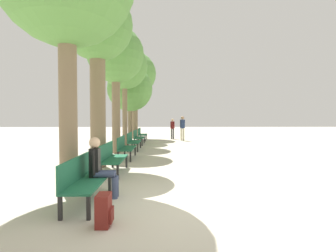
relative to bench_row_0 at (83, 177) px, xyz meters
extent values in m
plane|color=beige|center=(2.11, -0.30, -0.50)|extent=(80.00, 80.00, 0.00)
cube|color=#1E6042|center=(0.11, 0.00, -0.09)|extent=(0.55, 1.77, 0.04)
cube|color=#1E6042|center=(-0.15, 0.00, 0.16)|extent=(0.04, 1.77, 0.45)
cube|color=black|center=(0.33, -0.84, -0.30)|extent=(0.06, 0.06, 0.39)
cube|color=black|center=(0.33, 0.84, -0.30)|extent=(0.06, 0.06, 0.39)
cube|color=black|center=(-0.12, -0.84, -0.30)|extent=(0.06, 0.06, 0.39)
cube|color=black|center=(-0.12, 0.84, -0.30)|extent=(0.06, 0.06, 0.39)
cube|color=#1E6042|center=(0.11, 2.75, -0.09)|extent=(0.55, 1.77, 0.04)
cube|color=#1E6042|center=(-0.15, 2.75, 0.16)|extent=(0.04, 1.77, 0.45)
cube|color=black|center=(0.33, 1.91, -0.30)|extent=(0.06, 0.06, 0.39)
cube|color=black|center=(0.33, 3.59, -0.30)|extent=(0.06, 0.06, 0.39)
cube|color=black|center=(-0.12, 1.91, -0.30)|extent=(0.06, 0.06, 0.39)
cube|color=black|center=(-0.12, 3.59, -0.30)|extent=(0.06, 0.06, 0.39)
cube|color=#1E6042|center=(0.11, 5.50, -0.09)|extent=(0.55, 1.77, 0.04)
cube|color=#1E6042|center=(-0.15, 5.50, 0.16)|extent=(0.04, 1.77, 0.45)
cube|color=black|center=(0.33, 4.66, -0.30)|extent=(0.06, 0.06, 0.39)
cube|color=black|center=(0.33, 6.34, -0.30)|extent=(0.06, 0.06, 0.39)
cube|color=black|center=(-0.12, 4.66, -0.30)|extent=(0.06, 0.06, 0.39)
cube|color=black|center=(-0.12, 6.34, -0.30)|extent=(0.06, 0.06, 0.39)
cube|color=#1E6042|center=(0.11, 8.25, -0.09)|extent=(0.55, 1.77, 0.04)
cube|color=#1E6042|center=(-0.15, 8.25, 0.16)|extent=(0.04, 1.77, 0.45)
cube|color=black|center=(0.33, 7.41, -0.30)|extent=(0.06, 0.06, 0.39)
cube|color=black|center=(0.33, 9.09, -0.30)|extent=(0.06, 0.06, 0.39)
cube|color=black|center=(-0.12, 7.41, -0.30)|extent=(0.06, 0.06, 0.39)
cube|color=black|center=(-0.12, 9.09, -0.30)|extent=(0.06, 0.06, 0.39)
cube|color=#1E6042|center=(0.11, 11.01, -0.09)|extent=(0.55, 1.77, 0.04)
cube|color=#1E6042|center=(-0.15, 11.01, 0.16)|extent=(0.04, 1.77, 0.45)
cube|color=black|center=(0.33, 10.16, -0.30)|extent=(0.06, 0.06, 0.39)
cube|color=black|center=(0.33, 11.85, -0.30)|extent=(0.06, 0.06, 0.39)
cube|color=black|center=(-0.12, 10.16, -0.30)|extent=(0.06, 0.06, 0.39)
cube|color=black|center=(-0.12, 11.85, -0.30)|extent=(0.06, 0.06, 0.39)
cube|color=#1E6042|center=(0.11, 13.76, -0.09)|extent=(0.55, 1.77, 0.04)
cube|color=#1E6042|center=(-0.15, 13.76, 0.16)|extent=(0.04, 1.77, 0.45)
cube|color=black|center=(0.33, 12.92, -0.30)|extent=(0.06, 0.06, 0.39)
cube|color=black|center=(0.33, 14.60, -0.30)|extent=(0.06, 0.06, 0.39)
cube|color=black|center=(-0.12, 12.92, -0.30)|extent=(0.06, 0.06, 0.39)
cube|color=black|center=(-0.12, 14.60, -0.30)|extent=(0.06, 0.06, 0.39)
cylinder|color=#7A664C|center=(-0.63, 0.99, 1.48)|extent=(0.41, 0.41, 3.97)
cylinder|color=#7A664C|center=(-0.63, 3.74, 1.53)|extent=(0.51, 0.51, 4.07)
sphere|color=#568E42|center=(-0.63, 3.74, 4.21)|extent=(2.35, 2.35, 2.35)
cylinder|color=#7A664C|center=(-0.63, 7.15, 1.42)|extent=(0.38, 0.38, 3.84)
sphere|color=#568E42|center=(-0.63, 7.15, 4.05)|extent=(2.60, 2.60, 2.60)
cylinder|color=#7A664C|center=(-0.63, 9.97, 1.43)|extent=(0.29, 0.29, 3.86)
sphere|color=#568E42|center=(-0.63, 9.97, 4.08)|extent=(2.63, 2.63, 2.63)
cylinder|color=#7A664C|center=(-0.63, 12.31, 0.86)|extent=(0.29, 0.29, 2.72)
sphere|color=#568E42|center=(-0.63, 12.31, 3.04)|extent=(2.97, 2.97, 2.97)
cylinder|color=#7A664C|center=(-0.63, 15.37, 1.56)|extent=(0.45, 0.45, 4.13)
sphere|color=#568E42|center=(-0.63, 15.37, 4.54)|extent=(3.30, 3.30, 3.30)
cylinder|color=#384260|center=(0.34, 0.27, -0.01)|extent=(0.42, 0.12, 0.12)
cylinder|color=#384260|center=(0.55, 0.27, -0.28)|extent=(0.12, 0.12, 0.43)
cylinder|color=#384260|center=(0.34, 0.42, -0.01)|extent=(0.42, 0.12, 0.12)
cylinder|color=#384260|center=(0.55, 0.42, -0.28)|extent=(0.12, 0.12, 0.43)
cube|color=black|center=(0.13, 0.35, 0.23)|extent=(0.19, 0.23, 0.59)
cylinder|color=black|center=(0.13, 0.22, 0.26)|extent=(0.09, 0.09, 0.53)
cylinder|color=black|center=(0.13, 0.47, 0.26)|extent=(0.09, 0.09, 0.53)
sphere|color=tan|center=(0.13, 0.35, 0.64)|extent=(0.23, 0.23, 0.23)
cube|color=maroon|center=(0.63, -1.08, -0.25)|extent=(0.20, 0.32, 0.49)
cube|color=maroon|center=(0.75, -1.08, -0.33)|extent=(0.04, 0.23, 0.22)
cylinder|color=beige|center=(2.87, 13.54, -0.06)|extent=(0.13, 0.13, 0.88)
cylinder|color=beige|center=(3.02, 13.54, -0.06)|extent=(0.13, 0.13, 0.88)
cube|color=navy|center=(2.94, 13.54, 0.68)|extent=(0.26, 0.23, 0.62)
cylinder|color=navy|center=(2.81, 13.54, 0.70)|extent=(0.09, 0.09, 0.59)
cylinder|color=navy|center=(3.07, 13.54, 0.70)|extent=(0.09, 0.09, 0.59)
sphere|color=#A37A5B|center=(2.94, 13.54, 1.12)|extent=(0.24, 0.24, 0.24)
cylinder|color=#4C4C4C|center=(2.21, 14.88, -0.11)|extent=(0.11, 0.11, 0.79)
cylinder|color=#4C4C4C|center=(2.35, 14.88, -0.11)|extent=(0.11, 0.11, 0.79)
cube|color=maroon|center=(2.28, 14.88, 0.56)|extent=(0.22, 0.25, 0.56)
cylinder|color=maroon|center=(2.17, 14.88, 0.58)|extent=(0.08, 0.08, 0.53)
cylinder|color=maroon|center=(2.40, 14.88, 0.58)|extent=(0.08, 0.08, 0.53)
sphere|color=tan|center=(2.28, 14.88, 0.95)|extent=(0.21, 0.21, 0.21)
camera|label=1|loc=(1.53, -5.04, 1.16)|focal=28.00mm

